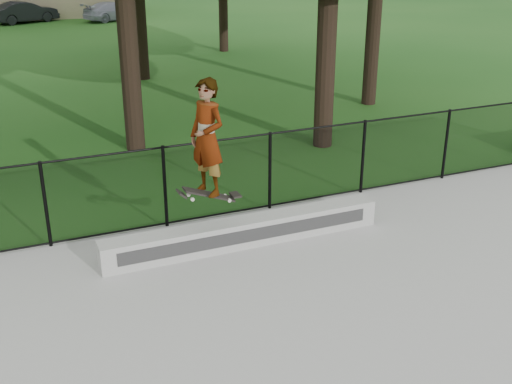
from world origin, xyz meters
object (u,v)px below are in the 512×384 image
car_c (114,11)px  skater_airborne (207,139)px  grind_ledge (244,232)px  car_b (25,12)px

car_c → skater_airborne: bearing=149.7°
grind_ledge → car_c: car_c is taller
car_b → car_c: bearing=-122.5°
grind_ledge → car_b: car_b is taller
car_b → skater_airborne: (0.49, -29.95, 1.46)m
car_b → skater_airborne: 29.99m
grind_ledge → car_b: size_ratio=1.52×
grind_ledge → skater_airborne: (-0.67, -0.19, 1.76)m
skater_airborne → car_b: bearing=90.9°
grind_ledge → skater_airborne: skater_airborne is taller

